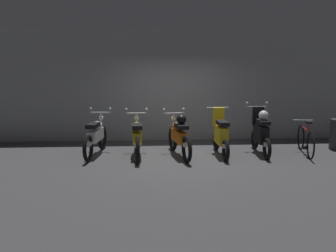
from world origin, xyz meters
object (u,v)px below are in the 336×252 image
motorbike_slot_0 (96,136)px  motorbike_slot_4 (261,132)px  bicycle (306,140)px  motorbike_slot_2 (179,136)px  motorbike_slot_3 (221,135)px  motorbike_slot_1 (137,137)px

motorbike_slot_0 → motorbike_slot_4: 4.18m
motorbike_slot_0 → motorbike_slot_4: bearing=-1.8°
bicycle → motorbike_slot_0: bearing=177.3°
motorbike_slot_2 → motorbike_slot_4: 2.10m
motorbike_slot_3 → motorbike_slot_4: size_ratio=1.00×
motorbike_slot_3 → motorbike_slot_0: bearing=175.9°
motorbike_slot_4 → motorbike_slot_0: bearing=178.2°
motorbike_slot_1 → motorbike_slot_3: (2.09, -0.02, 0.03)m
motorbike_slot_3 → motorbike_slot_4: motorbike_slot_4 is taller
motorbike_slot_0 → motorbike_slot_1: bearing=-11.0°
motorbike_slot_0 → motorbike_slot_4: motorbike_slot_4 is taller
bicycle → motorbike_slot_2: bearing=-179.7°
motorbike_slot_1 → bicycle: (4.27, -0.05, -0.13)m
bicycle → motorbike_slot_1: bearing=179.4°
motorbike_slot_3 → bicycle: size_ratio=0.98×
motorbike_slot_0 → motorbike_slot_3: (3.13, -0.22, 0.03)m
motorbike_slot_2 → motorbike_slot_3: (1.05, 0.04, -0.00)m
motorbike_slot_4 → bicycle: motorbike_slot_4 is taller
motorbike_slot_3 → bicycle: (2.18, -0.03, -0.16)m
motorbike_slot_4 → motorbike_slot_1: bearing=-178.7°
motorbike_slot_0 → bicycle: size_ratio=1.13×
motorbike_slot_4 → bicycle: bearing=-5.9°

